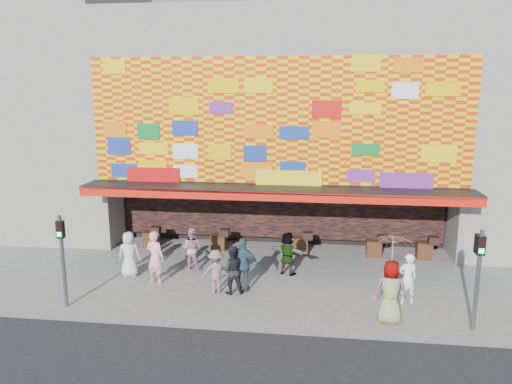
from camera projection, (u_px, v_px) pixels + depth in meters
ground at (265, 297)px, 16.60m from camera, size 90.00×90.00×0.00m
shop_building at (284, 122)px, 23.44m from camera, size 15.20×9.40×10.00m
neighbor_left at (23, 104)px, 24.73m from camera, size 11.00×8.00×12.00m
signal_left at (62, 251)px, 15.53m from camera, size 0.22×0.20×3.00m
signal_right at (479, 269)px, 13.98m from camera, size 0.22×0.20×3.00m
ped_a at (129, 254)px, 18.30m from camera, size 0.87×0.61×1.69m
ped_b at (155, 257)px, 17.63m from camera, size 0.81×0.66×1.92m
ped_c at (232, 270)px, 16.77m from camera, size 0.94×0.81×1.68m
ped_d at (216, 271)px, 16.83m from camera, size 1.08×0.78×1.51m
ped_e at (243, 265)px, 16.91m from camera, size 1.16×0.61×1.89m
ped_f at (288, 253)px, 18.47m from camera, size 1.58×0.96×1.62m
ped_g at (390, 292)px, 14.66m from camera, size 0.98×0.68×1.92m
ped_h at (408, 279)px, 16.00m from camera, size 0.67×0.50×1.67m
ped_i at (192, 248)px, 19.06m from camera, size 0.88×0.73×1.62m
parasol at (393, 252)px, 14.40m from camera, size 1.28×1.30×1.94m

